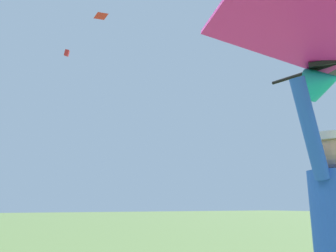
# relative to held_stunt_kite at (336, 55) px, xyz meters

# --- Properties ---
(held_stunt_kite) EXTENTS (2.09, 1.26, 0.43)m
(held_stunt_kite) POSITION_rel_held_stunt_kite_xyz_m (0.00, 0.00, 0.00)
(held_stunt_kite) COLOR black
(distant_kite_red_high_right) EXTENTS (0.63, 0.65, 0.76)m
(distant_kite_red_high_right) POSITION_rel_held_stunt_kite_xyz_m (4.95, 33.51, 15.08)
(distant_kite_red_high_right) COLOR red
(distant_kite_red_low_right) EXTENTS (0.72, 0.72, 0.18)m
(distant_kite_red_low_right) POSITION_rel_held_stunt_kite_xyz_m (1.95, 11.79, 7.13)
(distant_kite_red_low_right) COLOR red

